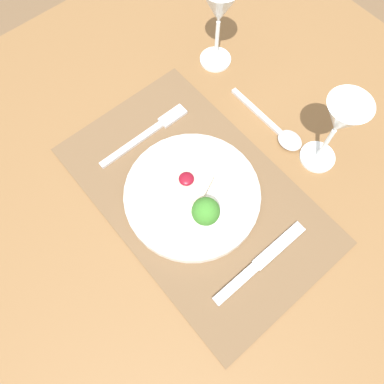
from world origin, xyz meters
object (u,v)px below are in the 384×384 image
object	(u,v)px
dinner_plate	(192,194)
fork	(150,132)
wine_glass_far	(219,10)
spoon	(281,133)
knife	(254,268)
wine_glass_near	(340,121)

from	to	relation	value
dinner_plate	fork	xyz separation A→B (m)	(-0.16, 0.02, -0.01)
dinner_plate	wine_glass_far	world-z (taller)	wine_glass_far
spoon	wine_glass_far	distance (m)	0.25
fork	spoon	size ratio (longest dim) A/B	1.09
dinner_plate	knife	xyz separation A→B (m)	(0.16, -0.00, -0.01)
spoon	dinner_plate	bearing A→B (deg)	-91.62
wine_glass_near	wine_glass_far	xyz separation A→B (m)	(-0.30, 0.01, 0.01)
dinner_plate	wine_glass_near	size ratio (longest dim) A/B	1.46
spoon	wine_glass_near	bearing A→B (deg)	11.92
knife	wine_glass_near	world-z (taller)	wine_glass_near
knife	wine_glass_near	bearing A→B (deg)	107.41
dinner_plate	fork	size ratio (longest dim) A/B	1.22
spoon	wine_glass_near	world-z (taller)	wine_glass_near
spoon	fork	bearing A→B (deg)	-130.03
fork	dinner_plate	bearing A→B (deg)	-8.10
fork	wine_glass_far	world-z (taller)	wine_glass_far
fork	knife	bearing A→B (deg)	-4.19
fork	spoon	xyz separation A→B (m)	(0.16, 0.19, -0.00)
spoon	wine_glass_near	xyz separation A→B (m)	(0.08, 0.02, 0.11)
dinner_plate	wine_glass_far	xyz separation A→B (m)	(-0.21, 0.24, 0.11)
wine_glass_near	fork	bearing A→B (deg)	-139.76
wine_glass_near	wine_glass_far	distance (m)	0.30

